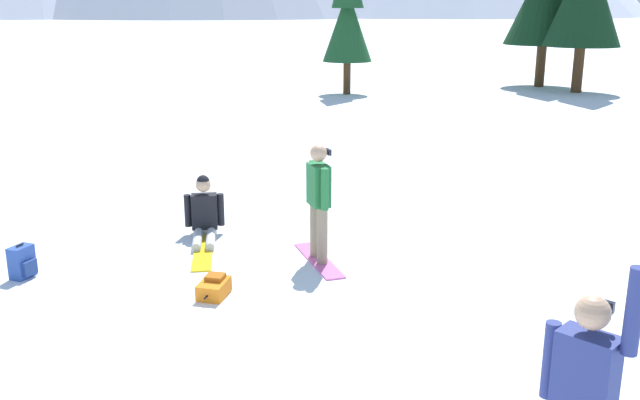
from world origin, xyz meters
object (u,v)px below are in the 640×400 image
object	(u,v)px
snowboarder_midground	(319,201)
pine_tree_broad	(348,12)
backpack_blue	(22,262)
backpack_orange	(214,288)
snowboarder_foreground	(583,399)
snowboarder_background	(204,217)

from	to	relation	value
snowboarder_midground	pine_tree_broad	xyz separation A→B (m)	(0.88, 19.21, 2.33)
backpack_blue	pine_tree_broad	xyz separation A→B (m)	(4.86, 19.89, 3.01)
pine_tree_broad	snowboarder_midground	bearing A→B (deg)	-92.62
backpack_blue	backpack_orange	world-z (taller)	backpack_blue
snowboarder_foreground	snowboarder_background	world-z (taller)	snowboarder_foreground
snowboarder_midground	backpack_orange	world-z (taller)	snowboarder_midground
backpack_blue	snowboarder_foreground	bearing A→B (deg)	-37.36
snowboarder_foreground	snowboarder_background	xyz separation A→B (m)	(-3.72, 6.20, -0.60)
snowboarder_foreground	backpack_orange	size ratio (longest dim) A/B	3.59
snowboarder_midground	backpack_blue	bearing A→B (deg)	-170.42
snowboarder_foreground	backpack_orange	xyz separation A→B (m)	(-3.21, 3.88, -0.81)
snowboarder_foreground	snowboarder_background	bearing A→B (deg)	120.98
snowboarder_background	backpack_orange	distance (m)	2.39
snowboarder_foreground	backpack_blue	world-z (taller)	snowboarder_foreground
snowboarder_foreground	pine_tree_broad	world-z (taller)	pine_tree_broad
snowboarder_midground	snowboarder_background	xyz separation A→B (m)	(-1.82, 1.03, -0.56)
backpack_blue	snowboarder_midground	bearing A→B (deg)	9.58
snowboarder_foreground	snowboarder_midground	world-z (taller)	snowboarder_foreground
snowboarder_midground	pine_tree_broad	bearing A→B (deg)	87.38
snowboarder_foreground	backpack_orange	world-z (taller)	snowboarder_foreground
pine_tree_broad	backpack_blue	bearing A→B (deg)	-103.73
snowboarder_foreground	backpack_orange	bearing A→B (deg)	129.62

